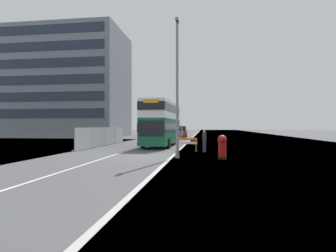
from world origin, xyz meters
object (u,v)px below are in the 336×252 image
car_receding_mid (182,132)px  roadworks_barrier (187,143)px  lamppost_foreground (177,92)px  pedestrian_at_kerb (204,141)px  double_decker_bus (162,123)px  red_pillar_postbox (222,146)px  car_oncoming_near (177,133)px

car_receding_mid → roadworks_barrier: bearing=-84.3°
lamppost_foreground → pedestrian_at_kerb: lamppost_foreground is taller
double_decker_bus → red_pillar_postbox: bearing=-62.2°
car_receding_mid → double_decker_bus: bearing=-90.4°
pedestrian_at_kerb → double_decker_bus: bearing=126.4°
lamppost_foreground → red_pillar_postbox: 4.74m
car_receding_mid → red_pillar_postbox: bearing=-80.7°
red_pillar_postbox → roadworks_barrier: bearing=117.5°
red_pillar_postbox → double_decker_bus: bearing=117.8°
roadworks_barrier → pedestrian_at_kerb: (1.50, -0.39, 0.18)m
roadworks_barrier → pedestrian_at_kerb: pedestrian_at_kerb is taller
double_decker_bus → red_pillar_postbox: 12.60m
car_receding_mid → pedestrian_at_kerb: (4.46, -29.89, -0.08)m
car_oncoming_near → pedestrian_at_kerb: (4.78, -23.62, -0.11)m
double_decker_bus → roadworks_barrier: (3.14, -5.90, -1.78)m
double_decker_bus → car_receding_mid: size_ratio=2.72×
lamppost_foreground → pedestrian_at_kerb: 6.12m
red_pillar_postbox → car_oncoming_near: (-5.97, 28.39, 0.16)m
lamppost_foreground → car_receding_mid: size_ratio=2.37×
red_pillar_postbox → car_receding_mid: car_receding_mid is taller
lamppost_foreground → car_receding_mid: 34.77m
lamppost_foreground → pedestrian_at_kerb: bearing=68.2°
lamppost_foreground → car_receding_mid: lamppost_foreground is taller
red_pillar_postbox → car_oncoming_near: 29.01m
red_pillar_postbox → car_receding_mid: bearing=99.3°
red_pillar_postbox → pedestrian_at_kerb: bearing=104.0°
car_oncoming_near → car_receding_mid: 6.27m
lamppost_foreground → car_oncoming_near: (-2.95, 28.23, -3.48)m
lamppost_foreground → car_oncoming_near: bearing=96.0°
roadworks_barrier → car_oncoming_near: bearing=98.1°
double_decker_bus → red_pillar_postbox: (5.83, -11.05, -1.66)m
car_oncoming_near → lamppost_foreground: bearing=-84.0°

